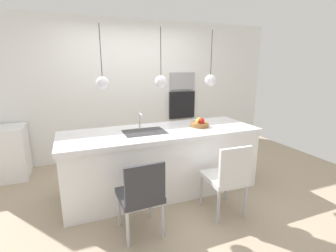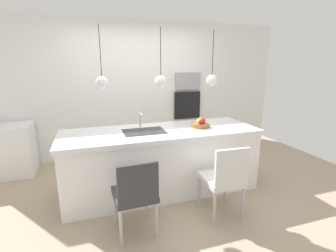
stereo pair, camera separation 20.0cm
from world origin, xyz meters
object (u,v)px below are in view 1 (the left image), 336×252
Objects in this scene: chair_near at (141,194)px; chair_middle at (227,176)px; fruit_bowl at (200,123)px; microwave at (182,81)px; oven at (182,105)px.

chair_near is 0.95× the size of chair_middle.
chair_middle is (-0.08, -0.84, -0.44)m from fruit_bowl.
microwave reaches higher than chair_near.
fruit_bowl is 1.48m from chair_near.
microwave is 3.07m from chair_near.
microwave is 0.60× the size of chair_middle.
oven is 0.66× the size of chair_near.
chair_near is at bearing 179.67° from chair_middle.
microwave is at bearing 77.56° from chair_middle.
microwave is 0.63× the size of chair_near.
microwave is 0.50m from oven.
oven is at bearing 77.56° from chair_middle.
fruit_bowl is at bearing 84.26° from chair_middle.
oven is 2.95m from chair_near.
chair_middle is at bearing -0.33° from chair_near.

